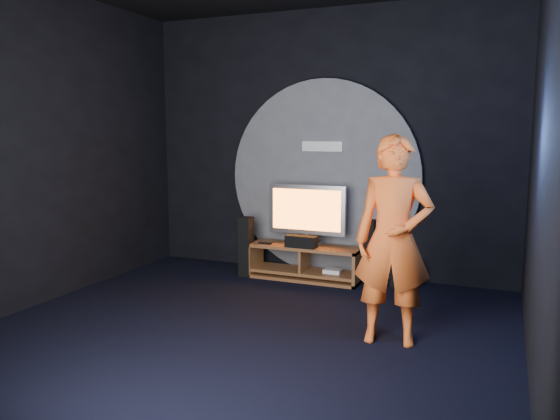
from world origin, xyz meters
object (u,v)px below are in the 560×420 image
(tv, at_px, (307,212))
(tower_speaker_right, at_px, (369,250))
(subwoofer, at_px, (404,273))
(player, at_px, (394,240))
(media_console, at_px, (305,265))
(tower_speaker_left, at_px, (246,247))

(tv, xyz_separation_m, tower_speaker_right, (0.78, 0.20, -0.48))
(subwoofer, relative_size, player, 0.17)
(tv, height_order, subwoofer, tv)
(tv, bearing_deg, media_console, -84.19)
(media_console, distance_m, tv, 0.69)
(tv, height_order, player, player)
(tv, bearing_deg, subwoofer, 6.06)
(tv, bearing_deg, tower_speaker_right, 14.26)
(tower_speaker_left, bearing_deg, media_console, 9.96)
(tower_speaker_right, bearing_deg, tower_speaker_left, -165.49)
(player, bearing_deg, subwoofer, 87.98)
(tower_speaker_right, relative_size, player, 0.42)
(media_console, relative_size, player, 0.77)
(player, bearing_deg, tv, 121.18)
(subwoofer, bearing_deg, tower_speaker_right, 172.08)
(media_console, distance_m, subwoofer, 1.26)
(tower_speaker_left, xyz_separation_m, tower_speaker_right, (1.56, 0.40, 0.00))
(tv, relative_size, tower_speaker_left, 1.31)
(subwoofer, bearing_deg, player, -83.63)
(media_console, bearing_deg, tower_speaker_left, -170.04)
(media_console, relative_size, tower_speaker_left, 1.85)
(tower_speaker_left, relative_size, player, 0.42)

